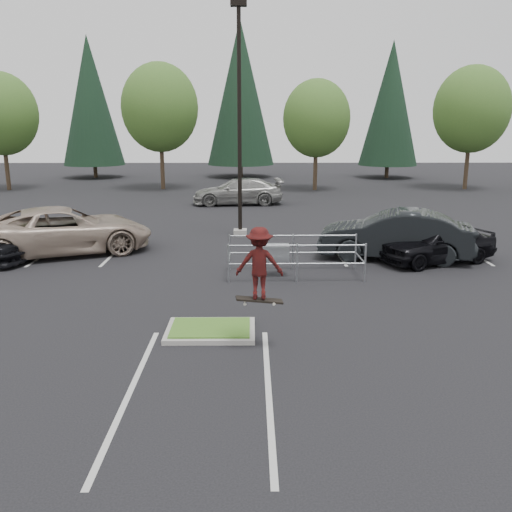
{
  "coord_description": "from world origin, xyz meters",
  "views": [
    {
      "loc": [
        1.02,
        -12.66,
        5.08
      ],
      "look_at": [
        1.14,
        1.5,
        1.6
      ],
      "focal_mm": 38.0,
      "sensor_mm": 36.0,
      "label": 1
    }
  ],
  "objects_px": {
    "conif_b": "(240,93)",
    "car_r_black": "(438,242)",
    "conif_c": "(391,104)",
    "light_pole": "(240,135)",
    "decid_a": "(1,116)",
    "car_far_silver": "(238,191)",
    "conif_a": "(91,101)",
    "car_r_charc": "(395,235)",
    "skateboarder": "(259,264)",
    "decid_d": "(471,112)",
    "cart_corral": "(280,253)",
    "car_l_tan": "(62,231)",
    "decid_c": "(316,121)",
    "decid_b": "(160,110)"
  },
  "relations": [
    {
      "from": "conif_a",
      "to": "car_r_charc",
      "type": "relative_size",
      "value": 2.27
    },
    {
      "from": "decid_b",
      "to": "conif_c",
      "type": "xyz_separation_m",
      "value": [
        20.01,
        8.97,
        0.8
      ]
    },
    {
      "from": "decid_c",
      "to": "light_pole",
      "type": "bearing_deg",
      "value": -107.11
    },
    {
      "from": "decid_d",
      "to": "car_far_silver",
      "type": "height_order",
      "value": "decid_d"
    },
    {
      "from": "conif_b",
      "to": "light_pole",
      "type": "bearing_deg",
      "value": -88.99
    },
    {
      "from": "car_r_black",
      "to": "car_far_silver",
      "type": "height_order",
      "value": "car_far_silver"
    },
    {
      "from": "decid_d",
      "to": "conif_b",
      "type": "xyz_separation_m",
      "value": [
        -17.99,
        10.17,
        1.94
      ]
    },
    {
      "from": "decid_b",
      "to": "car_r_charc",
      "type": "bearing_deg",
      "value": -61.45
    },
    {
      "from": "decid_d",
      "to": "car_r_charc",
      "type": "height_order",
      "value": "decid_d"
    },
    {
      "from": "car_l_tan",
      "to": "car_r_black",
      "type": "distance_m",
      "value": 14.58
    },
    {
      "from": "conif_c",
      "to": "cart_corral",
      "type": "relative_size",
      "value": 2.74
    },
    {
      "from": "decid_a",
      "to": "car_r_charc",
      "type": "height_order",
      "value": "decid_a"
    },
    {
      "from": "car_l_tan",
      "to": "conif_b",
      "type": "bearing_deg",
      "value": -34.49
    },
    {
      "from": "conif_c",
      "to": "light_pole",
      "type": "bearing_deg",
      "value": -116.15
    },
    {
      "from": "light_pole",
      "to": "decid_a",
      "type": "height_order",
      "value": "light_pole"
    },
    {
      "from": "decid_d",
      "to": "decid_a",
      "type": "bearing_deg",
      "value": -179.52
    },
    {
      "from": "car_r_black",
      "to": "light_pole",
      "type": "bearing_deg",
      "value": -145.39
    },
    {
      "from": "conif_b",
      "to": "car_r_charc",
      "type": "height_order",
      "value": "conif_b"
    },
    {
      "from": "conif_b",
      "to": "decid_c",
      "type": "bearing_deg",
      "value": -60.68
    },
    {
      "from": "decid_a",
      "to": "car_far_silver",
      "type": "distance_m",
      "value": 20.44
    },
    {
      "from": "decid_b",
      "to": "car_r_black",
      "type": "height_order",
      "value": "decid_b"
    },
    {
      "from": "conif_c",
      "to": "car_r_black",
      "type": "relative_size",
      "value": 2.77
    },
    {
      "from": "decid_a",
      "to": "car_r_black",
      "type": "distance_m",
      "value": 35.07
    },
    {
      "from": "cart_corral",
      "to": "car_far_silver",
      "type": "xyz_separation_m",
      "value": [
        -1.81,
        16.78,
        0.02
      ]
    },
    {
      "from": "car_r_black",
      "to": "car_r_charc",
      "type": "bearing_deg",
      "value": -131.71
    },
    {
      "from": "decid_d",
      "to": "conif_c",
      "type": "height_order",
      "value": "conif_c"
    },
    {
      "from": "decid_d",
      "to": "skateboarder",
      "type": "distance_m",
      "value": 35.76
    },
    {
      "from": "conif_a",
      "to": "skateboarder",
      "type": "relative_size",
      "value": 7.35
    },
    {
      "from": "light_pole",
      "to": "skateboarder",
      "type": "relative_size",
      "value": 5.73
    },
    {
      "from": "decid_a",
      "to": "conif_a",
      "type": "bearing_deg",
      "value": 68.09
    },
    {
      "from": "skateboarder",
      "to": "car_far_silver",
      "type": "xyz_separation_m",
      "value": [
        -1.03,
        23.0,
        -1.21
      ]
    },
    {
      "from": "conif_b",
      "to": "car_r_black",
      "type": "height_order",
      "value": "conif_b"
    },
    {
      "from": "decid_c",
      "to": "decid_d",
      "type": "distance_m",
      "value": 12.03
    },
    {
      "from": "conif_a",
      "to": "decid_c",
      "type": "bearing_deg",
      "value": -26.96
    },
    {
      "from": "skateboarder",
      "to": "decid_a",
      "type": "bearing_deg",
      "value": -55.27
    },
    {
      "from": "decid_a",
      "to": "car_far_silver",
      "type": "height_order",
      "value": "decid_a"
    },
    {
      "from": "decid_a",
      "to": "conif_c",
      "type": "bearing_deg",
      "value": 16.48
    },
    {
      "from": "decid_a",
      "to": "conif_c",
      "type": "distance_m",
      "value": 33.4
    },
    {
      "from": "cart_corral",
      "to": "skateboarder",
      "type": "xyz_separation_m",
      "value": [
        -0.79,
        -6.22,
        1.23
      ]
    },
    {
      "from": "conif_a",
      "to": "conif_c",
      "type": "distance_m",
      "value": 28.01
    },
    {
      "from": "decid_a",
      "to": "car_r_black",
      "type": "xyz_separation_m",
      "value": [
        26.01,
        -23.03,
        -4.81
      ]
    },
    {
      "from": "light_pole",
      "to": "conif_a",
      "type": "xyz_separation_m",
      "value": [
        -14.5,
        28.0,
        2.54
      ]
    },
    {
      "from": "car_r_charc",
      "to": "decid_a",
      "type": "bearing_deg",
      "value": -119.41
    },
    {
      "from": "light_pole",
      "to": "conif_c",
      "type": "distance_m",
      "value": 30.72
    },
    {
      "from": "conif_b",
      "to": "cart_corral",
      "type": "height_order",
      "value": "conif_b"
    },
    {
      "from": "conif_b",
      "to": "skateboarder",
      "type": "bearing_deg",
      "value": -88.34
    },
    {
      "from": "car_l_tan",
      "to": "car_far_silver",
      "type": "xyz_separation_m",
      "value": [
        6.67,
        13.52,
        -0.11
      ]
    },
    {
      "from": "conif_a",
      "to": "decid_a",
      "type": "bearing_deg",
      "value": -111.91
    },
    {
      "from": "decid_b",
      "to": "conif_b",
      "type": "relative_size",
      "value": 0.66
    },
    {
      "from": "car_l_tan",
      "to": "conif_a",
      "type": "bearing_deg",
      "value": -9.63
    }
  ]
}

